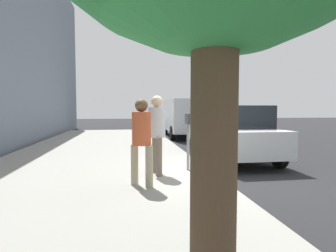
{
  "coord_description": "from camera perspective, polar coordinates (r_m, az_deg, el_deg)",
  "views": [
    {
      "loc": [
        -6.59,
        2.06,
        1.69
      ],
      "look_at": [
        -0.02,
        1.08,
        1.27
      ],
      "focal_mm": 30.12,
      "sensor_mm": 36.0,
      "label": 1
    }
  ],
  "objects": [
    {
      "name": "ground_plane",
      "position": [
        7.11,
        8.78,
        -10.18
      ],
      "size": [
        80.0,
        80.0,
        0.0
      ],
      "primitive_type": "plane",
      "color": "#232326",
      "rests_on": "ground"
    },
    {
      "name": "sidewalk_slab",
      "position": [
        6.85,
        -16.37,
        -10.17
      ],
      "size": [
        28.0,
        6.0,
        0.15
      ],
      "primitive_type": "cube",
      "color": "gray",
      "rests_on": "ground_plane"
    },
    {
      "name": "parking_meter",
      "position": [
        6.98,
        4.12,
        -0.7
      ],
      "size": [
        0.36,
        0.12,
        1.41
      ],
      "color": "gray",
      "rests_on": "sidewalk_slab"
    },
    {
      "name": "pedestrian_at_meter",
      "position": [
        6.52,
        -2.26,
        -0.33
      ],
      "size": [
        0.55,
        0.4,
        1.83
      ],
      "rotation": [
        0.0,
        0.0,
        -1.46
      ],
      "color": "#726656",
      "rests_on": "sidewalk_slab"
    },
    {
      "name": "pedestrian_bystander",
      "position": [
        5.54,
        -5.37,
        -1.89
      ],
      "size": [
        0.4,
        0.43,
        1.72
      ],
      "rotation": [
        0.0,
        0.0,
        -0.75
      ],
      "color": "tan",
      "rests_on": "sidewalk_slab"
    },
    {
      "name": "parked_sedan_near",
      "position": [
        9.41,
        12.82,
        -1.33
      ],
      "size": [
        4.42,
        2.01,
        1.77
      ],
      "color": "silver",
      "rests_on": "ground_plane"
    },
    {
      "name": "parked_van_far",
      "position": [
        16.68,
        3.35,
        2.1
      ],
      "size": [
        5.25,
        2.23,
        2.18
      ],
      "color": "silver",
      "rests_on": "ground_plane"
    }
  ]
}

